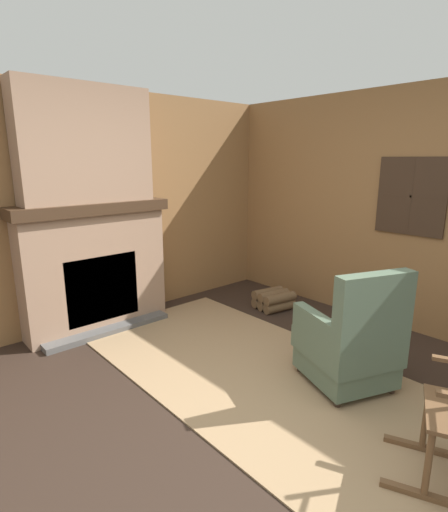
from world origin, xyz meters
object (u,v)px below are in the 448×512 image
Objects in this scene: oil_lamp_vase at (49,197)px; decorative_plate_on_mantel at (96,191)px; storage_case at (123,194)px; firewood_stack at (274,300)px; armchair at (350,344)px.

decorative_plate_on_mantel reaches higher than oil_lamp_vase.
storage_case is 0.29m from decorative_plate_on_mantel.
oil_lamp_vase is at bearing -90.01° from storage_case.
firewood_stack is 2.14m from storage_case.
oil_lamp_vase is 0.47m from decorative_plate_on_mantel.
armchair is 2.84m from decorative_plate_on_mantel.
decorative_plate_on_mantel reaches higher than firewood_stack.
armchair reaches higher than firewood_stack.
firewood_stack is 1.97× the size of storage_case.
storage_case is at bearing 34.72° from armchair.
oil_lamp_vase is at bearing 50.00° from armchair.
decorative_plate_on_mantel reaches higher than armchair.
decorative_plate_on_mantel is at bearing -118.87° from firewood_stack.
storage_case reaches higher than firewood_stack.
armchair is 1.76m from firewood_stack.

